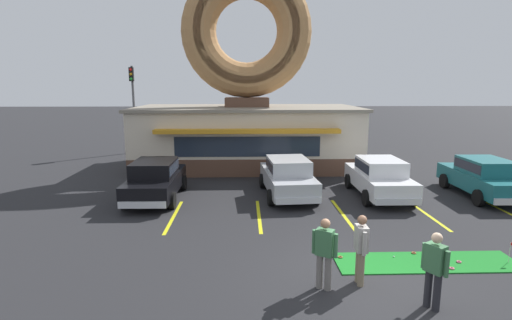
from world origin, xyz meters
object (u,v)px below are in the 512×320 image
putting_flag_pin (512,247)px  traffic_light_pole (133,98)px  golf_ball (394,256)px  car_black (155,178)px  pedestrian_leather_jacket_man (361,246)px  car_white (379,176)px  pedestrian_blue_sweater_man (325,251)px  trash_bin (142,167)px  pedestrian_hooded_kid (435,267)px  car_silver (288,175)px  car_teal (484,176)px

putting_flag_pin → traffic_light_pole: bearing=128.8°
golf_ball → putting_flag_pin: size_ratio=0.08×
car_black → pedestrian_leather_jacket_man: (6.22, -7.19, 0.05)m
car_white → pedestrian_blue_sweater_man: size_ratio=2.76×
car_white → trash_bin: 11.42m
golf_ball → pedestrian_leather_jacket_man: (-1.32, -1.35, 0.87)m
trash_bin → golf_ball: bearing=-47.5°
golf_ball → pedestrian_hooded_kid: pedestrian_hooded_kid is taller
car_white → traffic_light_pole: traffic_light_pole is taller
pedestrian_blue_sweater_man → pedestrian_leather_jacket_man: bearing=13.3°
car_silver → pedestrian_leather_jacket_man: 7.58m
car_black → traffic_light_pole: traffic_light_pole is taller
car_black → pedestrian_leather_jacket_man: pedestrian_leather_jacket_man is taller
traffic_light_pole → car_black: bearing=-71.5°
car_silver → traffic_light_pole: size_ratio=0.81×
golf_ball → car_silver: car_silver is taller
car_teal → traffic_light_pole: 20.90m
car_teal → putting_flag_pin: bearing=-115.5°
putting_flag_pin → pedestrian_leather_jacket_man: 4.34m
car_black → pedestrian_blue_sweater_man: bearing=-54.2°
golf_ball → pedestrian_blue_sweater_man: bearing=-144.7°
putting_flag_pin → pedestrian_leather_jacket_man: bearing=-167.2°
putting_flag_pin → pedestrian_leather_jacket_man: size_ratio=0.33×
car_black → pedestrian_leather_jacket_man: bearing=-49.2°
traffic_light_pole → pedestrian_leather_jacket_man: bearing=-61.7°
putting_flag_pin → trash_bin: trash_bin is taller
golf_ball → pedestrian_blue_sweater_man: (-2.20, -1.55, 0.87)m
pedestrian_blue_sweater_man → trash_bin: bearing=121.0°
pedestrian_hooded_kid → pedestrian_leather_jacket_man: 1.61m
car_black → pedestrian_hooded_kid: 11.10m
car_silver → pedestrian_hooded_kid: 8.85m
putting_flag_pin → trash_bin: bearing=139.2°
car_silver → pedestrian_blue_sweater_man: 7.74m
putting_flag_pin → car_black: (-10.42, 6.24, 0.43)m
pedestrian_leather_jacket_man → trash_bin: bearing=124.6°
putting_flag_pin → pedestrian_hooded_kid: pedestrian_hooded_kid is taller
car_teal → pedestrian_hooded_kid: 10.21m
car_silver → pedestrian_hooded_kid: pedestrian_hooded_kid is taller
pedestrian_blue_sweater_man → car_white: bearing=63.4°
putting_flag_pin → car_black: car_black is taller
pedestrian_blue_sweater_man → pedestrian_leather_jacket_man: (0.88, 0.21, 0.00)m
pedestrian_blue_sweater_man → traffic_light_pole: size_ratio=0.29×
pedestrian_hooded_kid → trash_bin: 15.31m
car_silver → golf_ball: bearing=-70.6°
putting_flag_pin → car_black: 12.15m
car_teal → golf_ball: bearing=-135.1°
trash_bin → traffic_light_pole: (-2.25, 7.35, 3.21)m
pedestrian_blue_sweater_man → pedestrian_hooded_kid: bearing=-22.9°
trash_bin → traffic_light_pole: 8.33m
car_white → trash_bin: (-10.69, 4.01, -0.37)m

